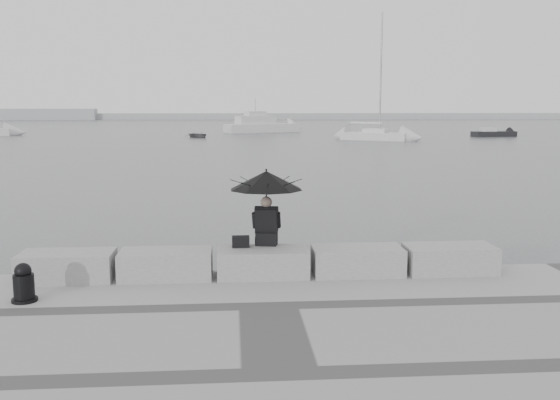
{
  "coord_description": "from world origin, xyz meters",
  "views": [
    {
      "loc": [
        -0.52,
        -11.21,
        3.5
      ],
      "look_at": [
        0.57,
        3.0,
        1.35
      ],
      "focal_mm": 40.0,
      "sensor_mm": 36.0,
      "label": 1
    }
  ],
  "objects": [
    {
      "name": "bag",
      "position": [
        -0.39,
        -0.27,
        1.1
      ],
      "size": [
        0.31,
        0.18,
        0.2
      ],
      "primitive_type": "cube",
      "color": "black",
      "rests_on": "stone_block_centre"
    },
    {
      "name": "stone_block_far_left",
      "position": [
        -3.4,
        -0.45,
        0.75
      ],
      "size": [
        1.6,
        0.8,
        0.5
      ],
      "primitive_type": "cube",
      "color": "gray",
      "rests_on": "promenade"
    },
    {
      "name": "small_motorboat",
      "position": [
        29.71,
        59.07,
        0.32
      ],
      "size": [
        5.31,
        2.43,
        1.1
      ],
      "rotation": [
        0.0,
        0.0,
        0.17
      ],
      "color": "black",
      "rests_on": "ground"
    },
    {
      "name": "stone_block_centre",
      "position": [
        0.0,
        -0.45,
        0.75
      ],
      "size": [
        1.6,
        0.8,
        0.5
      ],
      "primitive_type": "cube",
      "color": "gray",
      "rests_on": "promenade"
    },
    {
      "name": "motor_cruiser",
      "position": [
        3.57,
        73.08,
        0.89
      ],
      "size": [
        10.51,
        6.69,
        4.5
      ],
      "rotation": [
        0.0,
        0.0,
        0.41
      ],
      "color": "silver",
      "rests_on": "ground"
    },
    {
      "name": "sailboat_right",
      "position": [
        14.3,
        52.55,
        0.54
      ],
      "size": [
        7.12,
        5.72,
        12.9
      ],
      "rotation": [
        0.0,
        0.0,
        -0.56
      ],
      "color": "silver",
      "rests_on": "ground"
    },
    {
      "name": "seated_person",
      "position": [
        0.09,
        -0.09,
        2.04
      ],
      "size": [
        1.34,
        1.34,
        1.39
      ],
      "rotation": [
        0.0,
        0.0,
        -0.21
      ],
      "color": "black",
      "rests_on": "stone_block_centre"
    },
    {
      "name": "ground",
      "position": [
        0.0,
        0.0,
        0.0
      ],
      "size": [
        360.0,
        360.0,
        0.0
      ],
      "primitive_type": "plane",
      "color": "#434648",
      "rests_on": "ground"
    },
    {
      "name": "stone_block_left",
      "position": [
        -1.7,
        -0.45,
        0.75
      ],
      "size": [
        1.6,
        0.8,
        0.5
      ],
      "primitive_type": "cube",
      "color": "gray",
      "rests_on": "promenade"
    },
    {
      "name": "stone_block_far_right",
      "position": [
        3.4,
        -0.45,
        0.75
      ],
      "size": [
        1.6,
        0.8,
        0.5
      ],
      "primitive_type": "cube",
      "color": "gray",
      "rests_on": "promenade"
    },
    {
      "name": "distant_landmass",
      "position": [
        -8.14,
        154.51,
        0.9
      ],
      "size": [
        180.0,
        8.0,
        2.8
      ],
      "color": "#A3A5A8",
      "rests_on": "ground"
    },
    {
      "name": "stone_block_right",
      "position": [
        1.7,
        -0.45,
        0.75
      ],
      "size": [
        1.6,
        0.8,
        0.5
      ],
      "primitive_type": "cube",
      "color": "gray",
      "rests_on": "promenade"
    },
    {
      "name": "dinghy",
      "position": [
        -4.26,
        59.37,
        0.29
      ],
      "size": [
        3.67,
        3.07,
        0.58
      ],
      "primitive_type": "imported",
      "rotation": [
        0.0,
        0.0,
        0.57
      ],
      "color": "gray",
      "rests_on": "ground"
    },
    {
      "name": "mooring_bollard",
      "position": [
        -3.75,
        -1.63,
        0.76
      ],
      "size": [
        0.39,
        0.39,
        0.62
      ],
      "color": "black",
      "rests_on": "promenade"
    }
  ]
}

